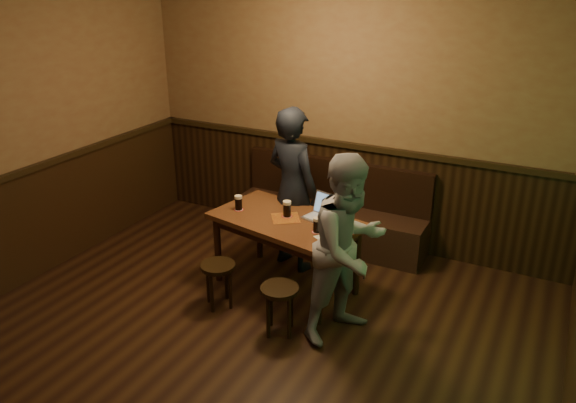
% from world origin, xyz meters
% --- Properties ---
extents(room, '(5.04, 6.04, 2.84)m').
position_xyz_m(room, '(0.00, 0.22, 1.20)').
color(room, black).
rests_on(room, ground).
extents(bench, '(2.20, 0.50, 0.95)m').
position_xyz_m(bench, '(-0.09, 2.75, 0.31)').
color(bench, black).
rests_on(bench, ground).
extents(pub_table, '(1.52, 1.04, 0.75)m').
position_xyz_m(pub_table, '(-0.09, 1.64, 0.65)').
color(pub_table, '#4F3016').
rests_on(pub_table, ground).
extents(stool_left, '(0.33, 0.33, 0.44)m').
position_xyz_m(stool_left, '(-0.49, 1.05, 0.35)').
color(stool_left, black).
rests_on(stool_left, ground).
extents(stool_right, '(0.44, 0.44, 0.45)m').
position_xyz_m(stool_right, '(0.21, 0.94, 0.36)').
color(stool_right, black).
rests_on(stool_right, ground).
extents(pint_left, '(0.10, 0.10, 0.15)m').
position_xyz_m(pint_left, '(-0.60, 1.60, 0.82)').
color(pint_left, '#B51620').
rests_on(pint_left, pub_table).
extents(pint_mid, '(0.10, 0.10, 0.16)m').
position_xyz_m(pint_mid, '(-0.10, 1.68, 0.83)').
color(pint_mid, '#B51620').
rests_on(pint_mid, pub_table).
extents(pint_right, '(0.09, 0.09, 0.14)m').
position_xyz_m(pint_right, '(0.30, 1.49, 0.82)').
color(pint_right, '#B51620').
rests_on(pint_right, pub_table).
extents(laptop, '(0.38, 0.33, 0.23)m').
position_xyz_m(laptop, '(0.23, 1.80, 0.80)').
color(laptop, silver).
rests_on(laptop, pub_table).
extents(menu, '(0.27, 0.24, 0.00)m').
position_xyz_m(menu, '(0.44, 1.40, 0.75)').
color(menu, silver).
rests_on(menu, pub_table).
extents(person_suit, '(0.72, 0.57, 1.72)m').
position_xyz_m(person_suit, '(-0.24, 2.08, 0.86)').
color(person_suit, black).
rests_on(person_suit, ground).
extents(person_grey, '(0.88, 0.97, 1.62)m').
position_xyz_m(person_grey, '(0.72, 1.21, 0.81)').
color(person_grey, '#96969B').
rests_on(person_grey, ground).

